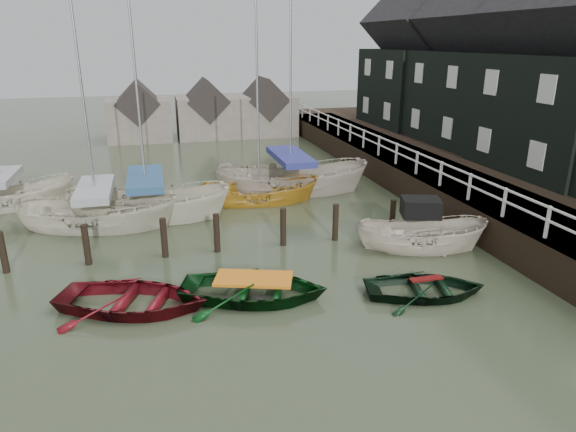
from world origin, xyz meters
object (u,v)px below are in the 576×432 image
object	(u,v)px
rowboat_green	(254,298)
sailboat_c	(259,201)
rowboat_dkgreen	(425,295)
motorboat	(420,247)
rowboat_red	(134,309)
sailboat_d	(290,189)
sailboat_b	(149,215)
sailboat_a	(99,224)
sailboat_e	(6,206)

from	to	relation	value
rowboat_green	sailboat_c	world-z (taller)	sailboat_c
rowboat_green	sailboat_c	size ratio (longest dim) A/B	0.43
rowboat_dkgreen	motorboat	size ratio (longest dim) A/B	0.72
rowboat_dkgreen	rowboat_red	bearing A→B (deg)	94.13
rowboat_red	sailboat_d	distance (m)	12.67
motorboat	sailboat_b	bearing A→B (deg)	73.42
sailboat_c	sailboat_d	bearing A→B (deg)	-45.82
rowboat_red	motorboat	bearing A→B (deg)	-57.92
rowboat_green	sailboat_a	bearing A→B (deg)	51.49
rowboat_red	sailboat_e	distance (m)	12.38
motorboat	sailboat_c	distance (m)	8.32
sailboat_d	rowboat_dkgreen	bearing A→B (deg)	-159.63
rowboat_red	sailboat_c	xyz separation A→B (m)	(5.42, 8.94, 0.02)
sailboat_a	sailboat_e	bearing A→B (deg)	65.91
rowboat_dkgreen	sailboat_e	size ratio (longest dim) A/B	0.34
motorboat	rowboat_green	bearing A→B (deg)	125.21
rowboat_red	sailboat_e	xyz separation A→B (m)	(-5.74, 10.97, 0.06)
motorboat	sailboat_e	world-z (taller)	sailboat_e
sailboat_c	sailboat_e	size ratio (longest dim) A/B	0.97
rowboat_red	sailboat_a	size ratio (longest dim) A/B	0.37
rowboat_green	rowboat_dkgreen	xyz separation A→B (m)	(4.89, -1.08, 0.00)
rowboat_red	sailboat_a	bearing A→B (deg)	32.77
sailboat_d	sailboat_e	size ratio (longest dim) A/B	1.14
sailboat_a	rowboat_dkgreen	bearing A→B (deg)	-115.30
rowboat_green	rowboat_dkgreen	distance (m)	5.01
sailboat_e	sailboat_d	bearing A→B (deg)	-100.20
rowboat_dkgreen	sailboat_d	bearing A→B (deg)	18.00
sailboat_d	rowboat_green	bearing A→B (deg)	175.34
sailboat_c	sailboat_e	bearing A→B (deg)	86.44
sailboat_b	rowboat_green	bearing A→B (deg)	-141.55
rowboat_red	sailboat_d	bearing A→B (deg)	-13.83
sailboat_c	sailboat_e	world-z (taller)	sailboat_e
rowboat_green	sailboat_d	size ratio (longest dim) A/B	0.36
rowboat_green	sailboat_c	distance (m)	9.41
sailboat_a	sailboat_b	bearing A→B (deg)	-52.18
rowboat_green	sailboat_d	bearing A→B (deg)	-1.40
rowboat_red	sailboat_e	bearing A→B (deg)	48.92
rowboat_red	sailboat_c	distance (m)	10.46
rowboat_green	motorboat	xyz separation A→B (m)	(6.46, 2.12, 0.09)
motorboat	sailboat_e	size ratio (longest dim) A/B	0.47
sailboat_d	motorboat	bearing A→B (deg)	-147.74
sailboat_c	motorboat	bearing A→B (deg)	-141.31
rowboat_dkgreen	sailboat_b	size ratio (longest dim) A/B	0.32
rowboat_green	sailboat_e	world-z (taller)	sailboat_e
sailboat_e	sailboat_b	bearing A→B (deg)	-122.33
rowboat_red	motorboat	world-z (taller)	motorboat
sailboat_d	sailboat_a	bearing A→B (deg)	124.52
rowboat_red	sailboat_c	world-z (taller)	sailboat_c
sailboat_c	sailboat_a	bearing A→B (deg)	109.67
sailboat_e	rowboat_dkgreen	bearing A→B (deg)	-138.80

